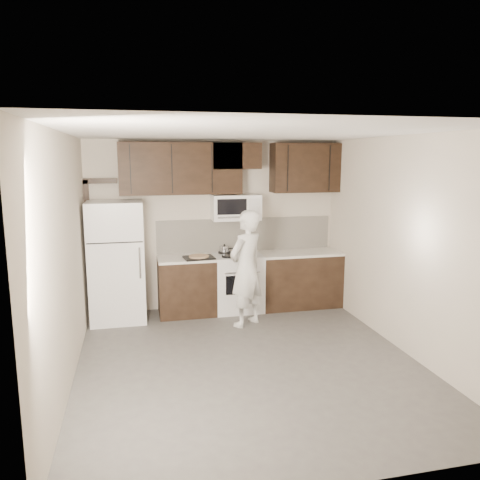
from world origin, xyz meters
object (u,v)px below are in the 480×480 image
object	(u,v)px
microwave	(236,207)
refrigerator	(117,262)
stove	(237,282)
person	(246,268)

from	to	relation	value
microwave	refrigerator	bearing A→B (deg)	-174.85
stove	refrigerator	size ratio (longest dim) A/B	0.52
stove	refrigerator	distance (m)	1.90
stove	person	distance (m)	0.79
stove	person	xyz separation A→B (m)	(-0.02, -0.69, 0.39)
microwave	refrigerator	distance (m)	2.00
stove	person	size ratio (longest dim) A/B	0.55
microwave	person	distance (m)	1.14
microwave	person	world-z (taller)	microwave
microwave	person	size ratio (longest dim) A/B	0.45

